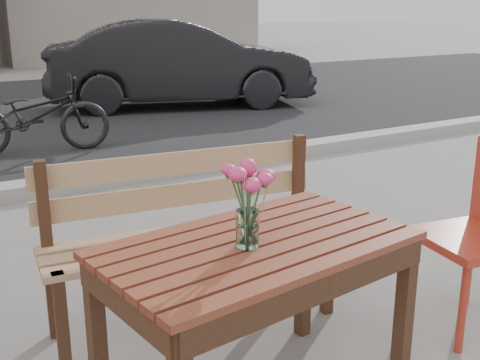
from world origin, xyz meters
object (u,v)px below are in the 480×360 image
object	(u,v)px
main_table	(257,270)
parked_car	(180,64)
bicycle	(34,116)
main_vase	(247,193)

from	to	relation	value
main_table	parked_car	distance (m)	7.23
main_table	bicycle	size ratio (longest dim) A/B	0.79
main_table	main_vase	xyz separation A→B (m)	(-0.06, -0.03, 0.31)
parked_car	bicycle	bearing A→B (deg)	144.56
main_table	bicycle	xyz separation A→B (m)	(0.24, 4.67, -0.18)
main_vase	bicycle	distance (m)	4.73
main_table	bicycle	bearing A→B (deg)	79.92
main_vase	parked_car	distance (m)	7.28
parked_car	main_table	bearing A→B (deg)	174.19
main_vase	bicycle	size ratio (longest dim) A/B	0.21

